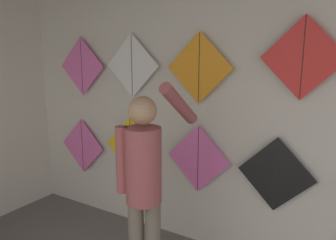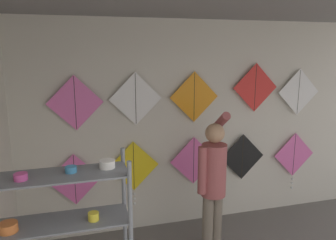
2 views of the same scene
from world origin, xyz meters
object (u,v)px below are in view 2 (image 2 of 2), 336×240
kite_7 (194,97)px  kite_8 (255,88)px  shopkeeper (213,179)px  kite_3 (242,157)px  kite_4 (294,157)px  kite_9 (299,92)px  kite_1 (134,169)px  kite_6 (136,99)px  kite_0 (75,180)px  kite_2 (194,161)px  kite_5 (75,103)px

kite_7 → kite_8: bearing=0.0°
shopkeeper → kite_3: size_ratio=2.58×
kite_4 → kite_7: bearing=180.0°
shopkeeper → kite_9: 2.03m
kite_8 → kite_9: bearing=0.0°
kite_1 → kite_8: bearing=0.0°
kite_6 → kite_7: kite_6 is taller
kite_0 → kite_9: 3.33m
kite_8 → kite_6: bearing=180.0°
kite_0 → kite_1: bearing=-0.1°
kite_6 → kite_4: bearing=-0.0°
shopkeeper → kite_1: (-0.77, 0.82, -0.09)m
kite_3 → kite_7: size_ratio=1.00×
kite_1 → kite_3: bearing=0.0°
kite_2 → kite_3: bearing=0.0°
kite_8 → kite_9: kite_8 is taller
kite_0 → kite_2: kite_2 is taller
kite_2 → kite_6: kite_6 is taller
kite_6 → kite_7: size_ratio=1.00×
kite_3 → kite_8: bearing=0.0°
kite_2 → kite_9: size_ratio=1.00×
shopkeeper → kite_4: size_ratio=1.97×
kite_3 → kite_6: (-1.53, 0.00, 0.90)m
kite_5 → kite_9: size_ratio=1.00×
kite_4 → kite_6: kite_6 is taller
kite_8 → kite_9: (0.71, 0.00, -0.09)m
kite_5 → kite_4: bearing=-0.0°
shopkeeper → kite_2: 0.82m
kite_5 → kite_8: 2.42m
kite_1 → kite_9: bearing=0.0°
kite_1 → kite_5: size_ratio=1.31×
kite_0 → kite_6: 1.27m
kite_2 → kite_5: 1.75m
kite_7 → kite_8: kite_8 is taller
kite_4 → kite_1: bearing=180.0°
shopkeeper → kite_4: bearing=6.5°
kite_4 → kite_7: kite_7 is taller
kite_7 → shopkeeper: bearing=-94.0°
kite_5 → kite_1: bearing=-0.1°
kite_3 → kite_8: size_ratio=1.00×
kite_1 → kite_7: (0.83, 0.00, 0.91)m
kite_6 → kite_8: (1.68, 0.00, 0.09)m
shopkeeper → kite_9: size_ratio=2.58×
shopkeeper → kite_0: size_ratio=2.58×
shopkeeper → kite_9: kite_9 is taller
shopkeeper → kite_4: shopkeeper is taller
kite_1 → kite_6: kite_6 is taller
kite_7 → kite_9: kite_9 is taller
kite_6 → kite_7: bearing=0.0°
kite_9 → kite_8: bearing=180.0°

